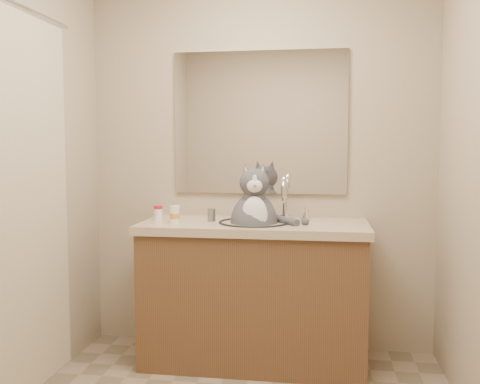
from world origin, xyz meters
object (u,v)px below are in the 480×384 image
object	(u,v)px
grey_canister	(212,215)
pill_bottle_orange	(175,215)
cat	(254,219)
pill_bottle_redcap	(158,213)

from	to	relation	value
grey_canister	pill_bottle_orange	bearing A→B (deg)	-154.99
cat	pill_bottle_orange	bearing A→B (deg)	179.44
pill_bottle_orange	cat	bearing A→B (deg)	8.29
cat	pill_bottle_orange	size ratio (longest dim) A/B	5.65
cat	pill_bottle_redcap	world-z (taller)	cat
pill_bottle_redcap	pill_bottle_orange	distance (m)	0.16
cat	pill_bottle_redcap	bearing A→B (deg)	169.10
cat	grey_canister	world-z (taller)	cat
pill_bottle_redcap	grey_canister	bearing A→B (deg)	0.96
pill_bottle_redcap	pill_bottle_orange	size ratio (longest dim) A/B	0.90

